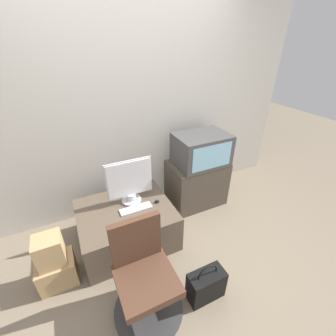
{
  "coord_description": "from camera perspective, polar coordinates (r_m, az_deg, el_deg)",
  "views": [
    {
      "loc": [
        -0.7,
        -1.14,
        1.97
      ],
      "look_at": [
        0.25,
        0.85,
        0.68
      ],
      "focal_mm": 24.0,
      "sensor_mm": 36.0,
      "label": 1
    }
  ],
  "objects": [
    {
      "name": "office_chair",
      "position": [
        1.96,
        -5.95,
        -26.46
      ],
      "size": [
        0.57,
        0.57,
        0.84
      ],
      "color": "#333333",
      "rests_on": "ground_plane"
    },
    {
      "name": "main_monitor",
      "position": [
        2.36,
        -9.7,
        -3.6
      ],
      "size": [
        0.49,
        0.21,
        0.49
      ],
      "color": "silver",
      "rests_on": "desk"
    },
    {
      "name": "crt_tv",
      "position": [
        2.76,
        8.48,
        4.71
      ],
      "size": [
        0.63,
        0.46,
        0.38
      ],
      "color": "#474747",
      "rests_on": "side_stand"
    },
    {
      "name": "mouse",
      "position": [
        2.44,
        -2.8,
        -8.46
      ],
      "size": [
        0.05,
        0.03,
        0.03
      ],
      "color": "black",
      "rests_on": "desk"
    },
    {
      "name": "wall_back",
      "position": [
        2.65,
        -9.76,
        15.17
      ],
      "size": [
        4.4,
        0.05,
        2.6
      ],
      "color": "beige",
      "rests_on": "ground_plane"
    },
    {
      "name": "desk",
      "position": [
        2.54,
        -10.4,
        -13.96
      ],
      "size": [
        0.96,
        0.8,
        0.43
      ],
      "color": "brown",
      "rests_on": "ground_plane"
    },
    {
      "name": "handbag",
      "position": [
        2.18,
        9.62,
        -27.22
      ],
      "size": [
        0.31,
        0.16,
        0.4
      ],
      "color": "black",
      "rests_on": "ground_plane"
    },
    {
      "name": "cardboard_box_upper",
      "position": [
        2.26,
        -27.87,
        -18.07
      ],
      "size": [
        0.22,
        0.21,
        0.28
      ],
      "color": "tan",
      "rests_on": "cardboard_box_lower"
    },
    {
      "name": "cardboard_box_lower",
      "position": [
        2.46,
        -26.24,
        -22.46
      ],
      "size": [
        0.32,
        0.26,
        0.27
      ],
      "color": "tan",
      "rests_on": "ground_plane"
    },
    {
      "name": "keyboard",
      "position": [
        2.38,
        -8.16,
        -10.17
      ],
      "size": [
        0.33,
        0.1,
        0.01
      ],
      "color": "silver",
      "rests_on": "desk"
    },
    {
      "name": "ground_plane",
      "position": [
        2.38,
        3.71,
        -25.72
      ],
      "size": [
        12.0,
        12.0,
        0.0
      ],
      "primitive_type": "plane",
      "color": "#7F705B"
    },
    {
      "name": "side_stand",
      "position": [
        3.01,
        7.19,
        -3.69
      ],
      "size": [
        0.72,
        0.49,
        0.6
      ],
      "color": "#4C4238",
      "rests_on": "ground_plane"
    }
  ]
}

